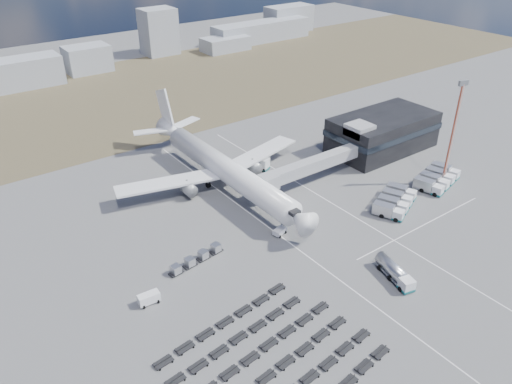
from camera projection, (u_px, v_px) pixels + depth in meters
ground at (310, 249)px, 100.52m from camera, size 420.00×420.00×0.00m
grass_strip at (104, 100)px, 177.32m from camera, size 420.00×90.00×0.01m
lane_markings at (335, 226)px, 107.62m from camera, size 47.12×110.00×0.01m
terminal at (382, 132)px, 139.13m from camera, size 30.40×16.40×11.00m
jet_bridge at (304, 168)px, 120.41m from camera, size 30.30×3.80×7.05m
airliner at (222, 167)px, 120.48m from camera, size 51.59×64.53×17.62m
skyline at (44, 58)px, 197.93m from camera, size 284.47×26.60×25.82m
fuel_tanker at (395, 272)px, 91.87m from camera, size 4.62×9.82×3.08m
pushback_tug at (280, 232)px, 104.71m from camera, size 3.33×2.47×1.37m
utility_van at (149, 299)px, 86.40m from camera, size 3.86×1.95×2.05m
catering_truck at (257, 163)px, 130.64m from camera, size 5.31×7.28×3.09m
service_trucks_near at (395, 201)px, 113.93m from camera, size 14.05×11.16×2.75m
service_trucks_far at (437, 178)px, 123.32m from camera, size 14.12×9.94×2.84m
uld_row at (196, 259)px, 96.20m from camera, size 12.56×3.30×1.73m
baggage_dollies at (268, 363)px, 75.15m from camera, size 33.82×26.03×0.73m
floodlight_mast at (453, 135)px, 117.71m from camera, size 2.51×2.03×26.29m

